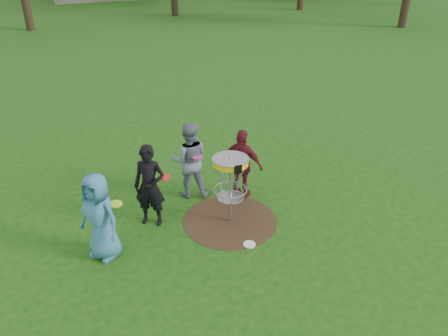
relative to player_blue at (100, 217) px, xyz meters
name	(u,v)px	position (x,y,z in m)	size (l,w,h in m)	color
ground	(230,221)	(2.36, 0.08, -0.78)	(100.00, 100.00, 0.00)	#19470F
dirt_patch	(230,221)	(2.36, 0.08, -0.77)	(1.80, 1.80, 0.01)	#47331E
player_blue	(100,217)	(0.00, 0.00, 0.00)	(0.76, 0.49, 1.55)	teal
player_black	(150,186)	(0.99, 0.62, 0.02)	(0.58, 0.38, 1.59)	black
player_grey	(189,160)	(1.98, 1.29, 0.03)	(0.79, 0.61, 1.62)	slate
player_maroon	(242,164)	(2.94, 0.82, -0.03)	(0.87, 0.36, 1.49)	maroon
disc_on_grass	(249,244)	(2.38, -0.72, -0.77)	(0.22, 0.22, 0.02)	white
disc_golf_basket	(230,174)	(2.36, 0.08, 0.24)	(0.66, 0.67, 1.38)	#9EA0A5
held_discs	(182,174)	(1.59, 0.54, 0.18)	(2.71, 1.24, 0.10)	#CEF41B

